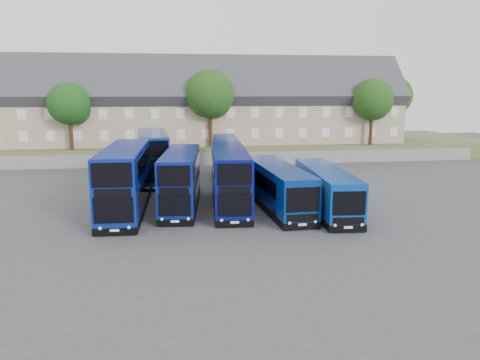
% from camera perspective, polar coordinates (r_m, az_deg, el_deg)
% --- Properties ---
extents(ground, '(120.00, 120.00, 0.00)m').
position_cam_1_polar(ground, '(31.88, -3.61, -5.01)').
color(ground, '#404045').
rests_on(ground, ground).
extents(retaining_wall, '(70.00, 0.40, 1.50)m').
position_cam_1_polar(retaining_wall, '(55.21, -5.54, 2.54)').
color(retaining_wall, slate).
rests_on(retaining_wall, ground).
extents(earth_bank, '(80.00, 20.00, 2.00)m').
position_cam_1_polar(earth_bank, '(65.08, -5.93, 4.02)').
color(earth_bank, brown).
rests_on(earth_bank, ground).
extents(terrace_row, '(54.00, 10.40, 11.20)m').
position_cam_1_polar(terrace_row, '(60.66, -5.89, 8.83)').
color(terrace_row, tan).
rests_on(terrace_row, earth_bank).
extents(dd_front_left, '(3.01, 11.87, 4.69)m').
position_cam_1_polar(dd_front_left, '(34.57, -13.80, -0.12)').
color(dd_front_left, '#081F93').
rests_on(dd_front_left, ground).
extents(dd_front_mid, '(3.42, 10.74, 4.20)m').
position_cam_1_polar(dd_front_mid, '(35.26, -7.22, -0.09)').
color(dd_front_mid, navy).
rests_on(dd_front_mid, ground).
extents(dd_front_right, '(3.18, 11.13, 4.37)m').
position_cam_1_polar(dd_front_right, '(34.95, -1.26, 0.05)').
color(dd_front_right, '#060C7B').
rests_on(dd_front_right, ground).
extents(dd_rear_left, '(3.48, 11.86, 4.66)m').
position_cam_1_polar(dd_rear_left, '(46.61, -10.55, 2.78)').
color(dd_rear_left, navy).
rests_on(dd_rear_left, ground).
extents(dd_rear_right, '(3.02, 10.43, 4.09)m').
position_cam_1_polar(dd_rear_right, '(45.81, -1.75, 2.46)').
color(dd_rear_right, '#070C83').
rests_on(dd_rear_right, ground).
extents(coach_east_a, '(3.17, 11.97, 3.24)m').
position_cam_1_polar(coach_east_a, '(34.98, 4.56, -0.91)').
color(coach_east_a, navy).
rests_on(coach_east_a, ground).
extents(coach_east_b, '(3.11, 11.46, 3.10)m').
position_cam_1_polar(coach_east_b, '(34.71, 10.40, -1.27)').
color(coach_east_b, '#093EA5').
rests_on(coach_east_b, ground).
extents(tree_west, '(4.80, 4.80, 7.65)m').
position_cam_1_polar(tree_west, '(56.90, -19.95, 8.57)').
color(tree_west, '#382314').
rests_on(tree_west, earth_bank).
extents(tree_mid, '(5.76, 5.76, 9.18)m').
position_cam_1_polar(tree_mid, '(56.35, -3.53, 10.21)').
color(tree_mid, '#382314').
rests_on(tree_mid, earth_bank).
extents(tree_east, '(5.12, 5.12, 8.16)m').
position_cam_1_polar(tree_east, '(60.81, 15.91, 9.23)').
color(tree_east, '#382314').
rests_on(tree_east, earth_bank).
extents(tree_far, '(5.44, 5.44, 8.67)m').
position_cam_1_polar(tree_far, '(69.67, 18.17, 9.54)').
color(tree_far, '#382314').
rests_on(tree_far, earth_bank).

